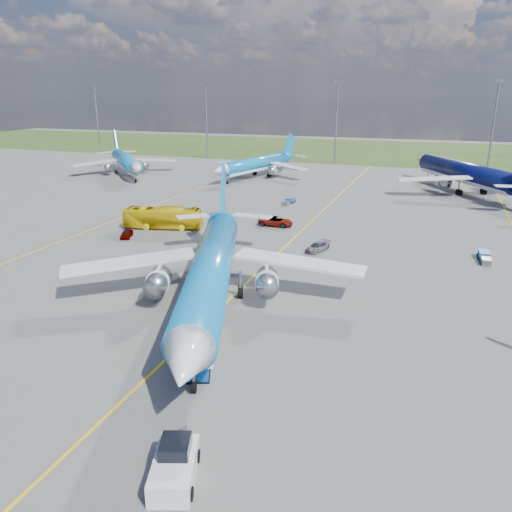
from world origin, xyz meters
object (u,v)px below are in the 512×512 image
(pushback_tug, at_px, (175,465))
(baggage_tug_w, at_px, (485,257))
(bg_jet_nw, at_px, (127,175))
(bg_jet_n, at_px, (463,192))
(service_car_a, at_px, (127,234))
(main_airliner, at_px, (212,308))
(uld_container, at_px, (198,367))
(baggage_tug_c, at_px, (289,202))
(apron_bus, at_px, (163,218))
(bg_jet_nnw, at_px, (257,177))
(service_car_c, at_px, (318,247))
(service_car_b, at_px, (276,221))

(pushback_tug, distance_m, baggage_tug_w, 48.64)
(bg_jet_nw, distance_m, bg_jet_n, 78.63)
(pushback_tug, height_order, service_car_a, pushback_tug)
(bg_jet_n, distance_m, main_airliner, 75.28)
(uld_container, xyz_separation_m, baggage_tug_c, (-10.61, 58.83, -0.29))
(apron_bus, height_order, baggage_tug_c, apron_bus)
(bg_jet_nw, height_order, apron_bus, bg_jet_nw)
(bg_jet_nnw, height_order, pushback_tug, bg_jet_nnw)
(pushback_tug, height_order, baggage_tug_w, pushback_tug)
(pushback_tug, distance_m, service_car_c, 41.99)
(apron_bus, bearing_deg, bg_jet_nnw, -10.70)
(bg_jet_nnw, xyz_separation_m, service_car_c, (27.80, -53.01, 0.59))
(uld_container, bearing_deg, bg_jet_n, 52.99)
(bg_jet_n, relative_size, apron_bus, 3.72)
(main_airliner, height_order, service_car_a, main_airliner)
(main_airliner, relative_size, baggage_tug_c, 9.56)
(service_car_b, xyz_separation_m, baggage_tug_w, (29.25, -7.14, -0.29))
(main_airliner, relative_size, pushback_tug, 7.16)
(service_car_a, relative_size, baggage_tug_w, 0.78)
(service_car_a, bearing_deg, pushback_tug, -73.58)
(uld_container, relative_size, service_car_b, 0.35)
(bg_jet_nw, distance_m, pushback_tug, 107.04)
(bg_jet_nnw, xyz_separation_m, service_car_a, (0.81, -56.10, 0.57))
(bg_jet_nnw, relative_size, pushback_tug, 5.97)
(bg_jet_n, height_order, baggage_tug_w, bg_jet_n)
(main_airliner, xyz_separation_m, apron_bus, (-19.38, 24.28, 1.65))
(apron_bus, xyz_separation_m, baggage_tug_w, (44.82, 0.10, -1.20))
(main_airliner, xyz_separation_m, uld_container, (4.18, -11.36, 0.75))
(bg_jet_n, bearing_deg, uld_container, 45.83)
(bg_jet_nw, height_order, pushback_tug, bg_jet_nw)
(service_car_a, height_order, service_car_c, service_car_c)
(bg_jet_n, distance_m, uld_container, 85.05)
(bg_jet_n, bearing_deg, main_airliner, 40.70)
(bg_jet_n, bearing_deg, baggage_tug_c, 7.34)
(service_car_b, bearing_deg, bg_jet_n, -37.46)
(bg_jet_nnw, distance_m, bg_jet_n, 46.75)
(bg_jet_nw, relative_size, bg_jet_nnw, 1.04)
(uld_container, xyz_separation_m, baggage_tug_w, (21.26, 35.74, -0.30))
(uld_container, distance_m, apron_bus, 42.73)
(apron_bus, height_order, baggage_tug_w, apron_bus)
(bg_jet_nw, distance_m, apron_bus, 54.88)
(bg_jet_n, xyz_separation_m, main_airliner, (-24.14, -71.31, 0.00))
(main_airliner, bearing_deg, service_car_a, 120.56)
(service_car_b, height_order, baggage_tug_c, service_car_b)
(bg_jet_nnw, relative_size, bg_jet_n, 0.80)
(apron_bus, distance_m, service_car_a, 6.77)
(apron_bus, relative_size, service_car_c, 2.91)
(service_car_a, height_order, service_car_b, service_car_b)
(service_car_a, bearing_deg, service_car_b, 16.51)
(baggage_tug_c, bearing_deg, bg_jet_nnw, 125.49)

